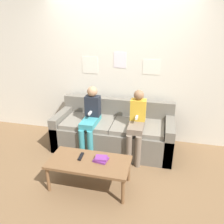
% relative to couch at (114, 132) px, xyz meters
% --- Properties ---
extents(ground_plane, '(10.00, 10.00, 0.00)m').
position_rel_couch_xyz_m(ground_plane, '(0.00, -0.51, -0.29)').
color(ground_plane, brown).
extents(wall_back, '(8.00, 0.07, 2.60)m').
position_rel_couch_xyz_m(wall_back, '(-0.00, 0.50, 1.01)').
color(wall_back, silver).
rests_on(wall_back, ground_plane).
extents(couch, '(1.99, 0.80, 0.81)m').
position_rel_couch_xyz_m(couch, '(0.00, 0.00, 0.00)').
color(couch, '#6B665B').
rests_on(couch, ground_plane).
extents(coffee_table, '(1.07, 0.51, 0.39)m').
position_rel_couch_xyz_m(coffee_table, '(-0.09, -1.04, 0.06)').
color(coffee_table, brown).
rests_on(coffee_table, ground_plane).
extents(person_left, '(0.24, 0.55, 1.11)m').
position_rel_couch_xyz_m(person_left, '(-0.34, -0.19, 0.34)').
color(person_left, teal).
rests_on(person_left, ground_plane).
extents(person_right, '(0.24, 0.55, 1.10)m').
position_rel_couch_xyz_m(person_right, '(0.41, -0.19, 0.33)').
color(person_right, '#756656').
rests_on(person_right, ground_plane).
extents(tv_remote, '(0.05, 0.17, 0.02)m').
position_rel_couch_xyz_m(tv_remote, '(-0.23, -0.98, 0.11)').
color(tv_remote, black).
rests_on(tv_remote, coffee_table).
extents(book_stack, '(0.19, 0.18, 0.06)m').
position_rel_couch_xyz_m(book_stack, '(0.06, -0.99, 0.12)').
color(book_stack, '#7A3389').
rests_on(book_stack, coffee_table).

